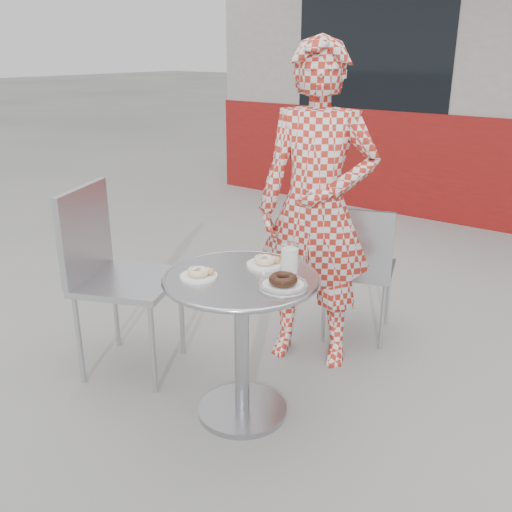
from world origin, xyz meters
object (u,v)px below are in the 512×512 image
Objects in this scene: plate_checker at (283,283)px; milk_cup at (290,259)px; chair_left at (129,316)px; seated_person at (316,209)px; chair_far at (357,295)px; plate_near at (199,274)px; bistro_table at (241,312)px; plate_far at (266,262)px.

milk_cup is at bearing 115.32° from plate_checker.
seated_person is at bearing -68.67° from chair_left.
chair_far is 5.05× the size of plate_near.
bistro_table is 0.71m from seated_person.
bistro_table is 3.34× the size of plate_checker.
plate_checker is (0.15, -0.99, 0.44)m from chair_far.
seated_person reaches higher than plate_far.
plate_far is at bearing 68.05° from chair_far.
milk_cup is at bearing -89.72° from seated_person.
plate_far is 0.31m from plate_near.
chair_left is at bearing -177.54° from plate_checker.
seated_person is at bearing 82.17° from plate_near.
seated_person reaches higher than milk_cup.
plate_near is 1.26× the size of milk_cup.
plate_checker reaches higher than plate_far.
plate_near is 0.78× the size of plate_checker.
chair_left is (-0.76, -1.03, 0.05)m from chair_far.
plate_far is at bearing -177.69° from milk_cup.
seated_person is at bearing 108.45° from milk_cup.
bistro_table is 0.31m from milk_cup.
bistro_table is 0.74m from chair_left.
plate_near is at bearing 61.64° from chair_far.
plate_near is at bearing -139.84° from bistro_table.
chair_far reaches higher than plate_far.
chair_far reaches higher than plate_checker.
plate_near is 0.36m from plate_checker.
seated_person is at bearing 58.59° from chair_far.
plate_checker reaches higher than bistro_table.
seated_person is 13.17× the size of milk_cup.
chair_left reaches higher than plate_near.
plate_checker is at bearing -110.86° from chair_left.
seated_person is at bearing 110.22° from plate_checker.
chair_left is 6.05× the size of plate_near.
chair_far is 0.97m from milk_cup.
chair_left is at bearing -165.03° from plate_far.
plate_near is at bearing -132.95° from milk_cup.
plate_far is at bearing -98.35° from chair_left.
bistro_table is 4.30× the size of plate_near.
plate_checker is (0.23, -0.63, -0.13)m from seated_person.
chair_far is at bearing 59.49° from seated_person.
seated_person reaches higher than chair_left.
chair_far is at bearing 80.70° from plate_near.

